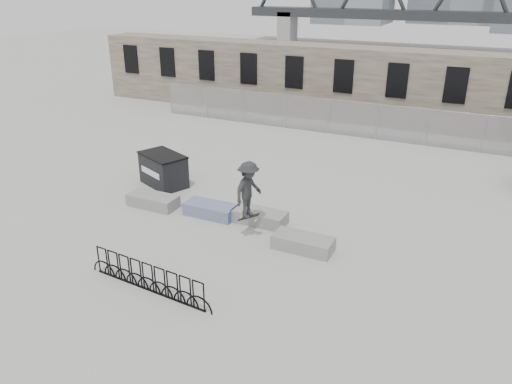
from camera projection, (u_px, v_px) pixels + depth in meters
ground at (225, 219)px, 18.83m from camera, size 120.00×120.00×0.00m
stone_wall at (349, 83)px, 31.40m from camera, size 36.00×2.58×4.50m
chainlink_fence at (329, 116)px, 28.78m from camera, size 22.06×0.06×2.02m
planter_far_left at (153, 200)px, 19.74m from camera, size 2.00×0.90×0.48m
planter_center_left at (211, 209)px, 18.98m from camera, size 2.00×0.90×0.48m
planter_center_right at (260, 216)px, 18.41m from camera, size 2.00×0.90×0.48m
planter_offset at (303, 242)px, 16.59m from camera, size 2.00×0.90×0.48m
dumpster at (163, 170)px, 21.63m from camera, size 2.49×2.06×1.41m
bike_rack at (148, 278)px, 14.32m from camera, size 4.48×0.43×0.90m
skateboarder at (249, 190)px, 16.76m from camera, size 0.94×1.39×2.19m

